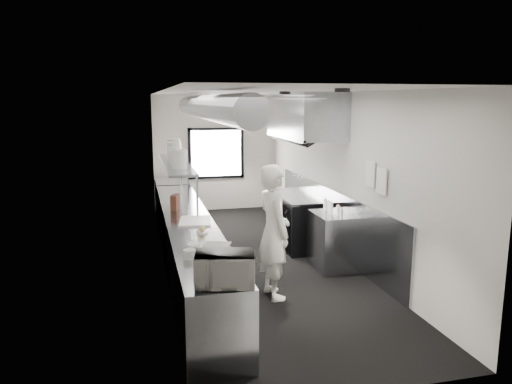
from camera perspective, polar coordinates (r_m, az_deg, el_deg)
floor at (r=8.39m, az=-0.16°, el=-7.88°), size 3.00×8.00×0.01m
ceiling at (r=7.96m, az=-0.17°, el=11.61°), size 3.00×8.00×0.01m
wall_back at (r=11.95m, az=-4.68°, el=4.54°), size 3.00×0.02×2.80m
wall_front at (r=4.36m, az=12.32°, el=-6.52°), size 3.00×0.02×2.80m
wall_left at (r=7.85m, az=-10.88°, el=1.16°), size 0.02×8.00×2.80m
wall_right at (r=8.53m, az=9.68°, el=1.96°), size 0.02×8.00×2.80m
wall_cladding at (r=8.96m, az=8.64°, el=-3.14°), size 0.03×5.50×1.10m
hvac_duct at (r=8.22m, az=-5.66°, el=9.79°), size 0.40×6.40×0.40m
service_window at (r=11.91m, az=-4.65°, el=4.52°), size 1.36×0.05×1.25m
exhaust_hood at (r=8.94m, az=5.69°, el=8.83°), size 0.81×2.20×0.88m
prep_counter at (r=7.60m, az=-7.78°, el=-6.41°), size 0.70×6.00×0.90m
pass_shelf at (r=8.83m, az=-9.25°, el=3.15°), size 0.45×3.00×0.68m
range at (r=9.19m, az=5.12°, el=-3.23°), size 0.88×1.60×0.94m
bottle_station at (r=7.97m, az=9.14°, el=-5.64°), size 0.65×0.80×0.90m
far_work_table at (r=11.18m, az=-9.78°, el=-0.94°), size 0.70×1.20×0.90m
notice_sheet_a at (r=7.41m, az=13.18°, el=2.09°), size 0.02×0.28×0.38m
notice_sheet_b at (r=7.11m, az=14.43°, el=1.27°), size 0.02×0.28×0.38m
line_cook at (r=6.64m, az=2.08°, el=-4.64°), size 0.51×0.71×1.84m
microwave at (r=4.80m, az=-3.68°, el=-8.95°), size 0.60×0.50×0.32m
deli_tub_a at (r=5.64m, az=-7.75°, el=-7.17°), size 0.16×0.16×0.10m
deli_tub_b at (r=5.81m, az=-7.24°, el=-6.60°), size 0.20×0.20×0.11m
newspaper at (r=6.06m, az=-4.72°, el=-6.31°), size 0.44×0.49×0.01m
small_plate at (r=6.67m, az=-6.29°, el=-4.72°), size 0.18×0.18×0.01m
pastry at (r=6.66m, az=-6.30°, el=-4.29°), size 0.09×0.09×0.09m
cutting_board at (r=7.30m, az=-7.09°, el=-3.36°), size 0.54×0.67×0.02m
knife_block at (r=8.13m, az=-9.41°, el=-1.17°), size 0.18×0.25×0.24m
plate_stack_a at (r=8.10m, az=-8.98°, el=3.81°), size 0.32×0.32×0.30m
plate_stack_b at (r=8.65m, az=-9.38°, el=4.19°), size 0.25×0.25×0.29m
plate_stack_c at (r=9.04m, az=-9.50°, el=4.64°), size 0.31×0.31×0.35m
plate_stack_d at (r=9.36m, az=-9.61°, el=4.96°), size 0.31×0.31×0.38m
squeeze_bottle_a at (r=7.50m, az=9.91°, el=-2.51°), size 0.06×0.06×0.16m
squeeze_bottle_b at (r=7.70m, az=9.55°, el=-2.15°), size 0.07×0.07×0.16m
squeeze_bottle_c at (r=7.77m, az=8.73°, el=-1.89°), size 0.07×0.07×0.19m
squeeze_bottle_d at (r=7.98m, az=8.49°, el=-1.66°), size 0.06×0.06×0.16m
squeeze_bottle_e at (r=8.05m, az=8.08°, el=-1.47°), size 0.06×0.06×0.18m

